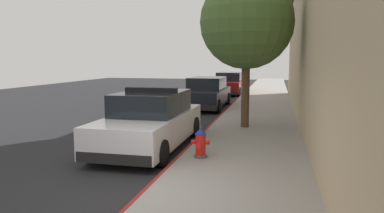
% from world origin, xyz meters
% --- Properties ---
extents(ground_plane, '(31.37, 60.00, 0.20)m').
position_xyz_m(ground_plane, '(-4.50, 10.00, -0.10)').
color(ground_plane, '#232326').
extents(sidewalk_pavement, '(3.00, 60.00, 0.15)m').
position_xyz_m(sidewalk_pavement, '(1.50, 10.00, 0.07)').
color(sidewalk_pavement, gray).
rests_on(sidewalk_pavement, ground).
extents(curb_painted_edge, '(0.08, 60.00, 0.15)m').
position_xyz_m(curb_painted_edge, '(-0.04, 10.00, 0.07)').
color(curb_painted_edge, maroon).
rests_on(curb_painted_edge, ground).
extents(police_cruiser, '(1.94, 4.84, 1.68)m').
position_xyz_m(police_cruiser, '(-1.19, 3.77, 0.74)').
color(police_cruiser, white).
rests_on(police_cruiser, ground).
extents(parked_car_silver_ahead, '(1.94, 4.84, 1.56)m').
position_xyz_m(parked_car_silver_ahead, '(-1.26, 12.46, 0.74)').
color(parked_car_silver_ahead, black).
rests_on(parked_car_silver_ahead, ground).
extents(parked_car_dark_far, '(1.94, 4.84, 1.56)m').
position_xyz_m(parked_car_dark_far, '(-1.08, 20.18, 0.74)').
color(parked_car_dark_far, maroon).
rests_on(parked_car_dark_far, ground).
extents(fire_hydrant, '(0.44, 0.40, 0.76)m').
position_xyz_m(fire_hydrant, '(0.49, 2.52, 0.50)').
color(fire_hydrant, '#4C4C51').
rests_on(fire_hydrant, sidewalk_pavement).
extents(street_tree, '(3.13, 3.13, 5.11)m').
position_xyz_m(street_tree, '(1.17, 6.77, 3.68)').
color(street_tree, brown).
rests_on(street_tree, sidewalk_pavement).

